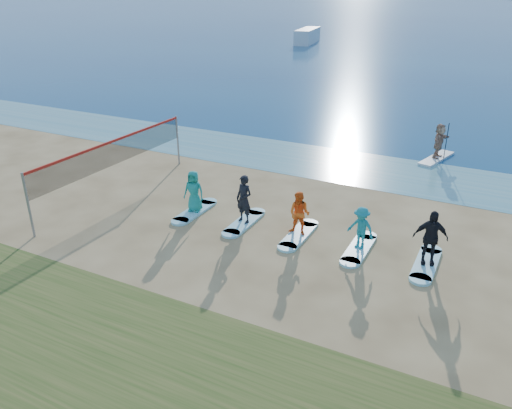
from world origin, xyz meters
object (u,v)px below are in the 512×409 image
at_px(surfboard_2, 299,235).
at_px(student_3, 361,228).
at_px(boat_offshore_a, 307,43).
at_px(student_0, 194,191).
at_px(surfboard_1, 244,222).
at_px(surfboard_0, 195,211).
at_px(student_4, 430,238).
at_px(surfboard_4, 426,264).
at_px(student_2, 299,214).
at_px(volleyball_net, 114,153).
at_px(paddleboard, 436,158).
at_px(student_1, 244,199).
at_px(surfboard_3, 359,249).
at_px(paddleboarder, 439,141).

distance_m(surfboard_2, student_3, 2.41).
xyz_separation_m(boat_offshore_a, student_0, (18.31, -58.43, 0.93)).
xyz_separation_m(boat_offshore_a, student_3, (25.14, -58.43, 0.86)).
distance_m(student_0, surfboard_1, 2.44).
distance_m(surfboard_0, student_4, 9.15).
bearing_deg(surfboard_4, student_2, 180.00).
height_order(volleyball_net, surfboard_4, volleyball_net).
relative_size(surfboard_2, student_3, 1.44).
bearing_deg(student_0, surfboard_1, -9.59).
bearing_deg(student_0, paddleboard, 46.15).
distance_m(student_0, student_1, 2.28).
xyz_separation_m(student_3, surfboard_4, (2.27, 0.00, -0.81)).
height_order(surfboard_3, surfboard_4, same).
relative_size(student_1, student_3, 1.23).
bearing_deg(volleyball_net, student_2, -0.34).
xyz_separation_m(paddleboard, surfboard_2, (-3.15, -11.30, -0.01)).
xyz_separation_m(paddleboarder, surfboard_1, (-5.42, -11.30, -0.97)).
height_order(student_1, student_3, student_1).
height_order(paddleboarder, surfboard_3, paddleboarder).
height_order(student_0, surfboard_3, student_0).
bearing_deg(paddleboard, student_0, -109.12).
xyz_separation_m(surfboard_0, student_2, (4.55, 0.00, 0.87)).
height_order(student_2, student_3, student_2).
relative_size(paddleboard, student_3, 1.96).
relative_size(paddleboard, surfboard_2, 1.36).
xyz_separation_m(volleyball_net, student_1, (6.30, -0.05, -0.87)).
relative_size(volleyball_net, boat_offshore_a, 1.04).
bearing_deg(student_4, surfboard_1, 164.54).
height_order(paddleboarder, surfboard_2, paddleboarder).
bearing_deg(boat_offshore_a, paddleboard, -70.72).
bearing_deg(student_2, volleyball_net, 179.87).
bearing_deg(surfboard_2, surfboard_0, 180.00).
height_order(boat_offshore_a, student_4, student_4).
distance_m(surfboard_3, student_4, 2.48).
height_order(boat_offshore_a, student_2, student_2).
xyz_separation_m(paddleboard, boat_offshore_a, (-26.01, 47.13, -0.06)).
bearing_deg(surfboard_3, paddleboard, 85.58).
bearing_deg(paddleboarder, student_2, 175.40).
xyz_separation_m(student_1, surfboard_4, (6.82, 0.00, -0.99)).
height_order(surfboard_0, surfboard_1, same).
bearing_deg(paddleboarder, student_4, -161.97).
bearing_deg(student_1, surfboard_4, 12.83).
bearing_deg(surfboard_3, boat_offshore_a, 113.28).
distance_m(boat_offshore_a, surfboard_0, 61.23).
bearing_deg(student_4, student_3, 164.54).
relative_size(student_0, surfboard_4, 0.77).
relative_size(paddleboarder, surfboard_3, 0.82).
height_order(surfboard_0, surfboard_3, same).
height_order(paddleboard, student_0, student_0).
bearing_deg(paddleboard, surfboard_2, -90.42).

